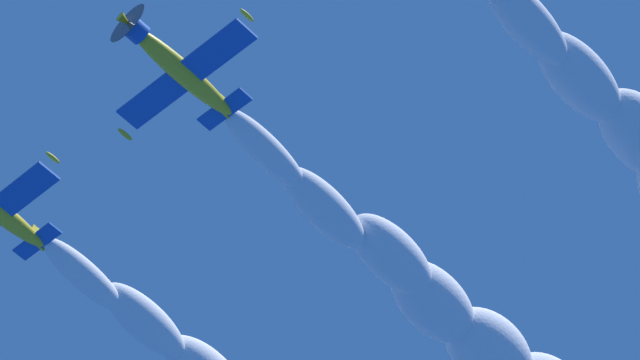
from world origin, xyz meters
The scene contains 1 object.
airplane_left_wingman centered at (2.87, 0.54, 59.32)m, with size 7.93×7.17×2.79m.
Camera 1 is at (-15.89, 21.30, 1.62)m, focal length 79.98 mm.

